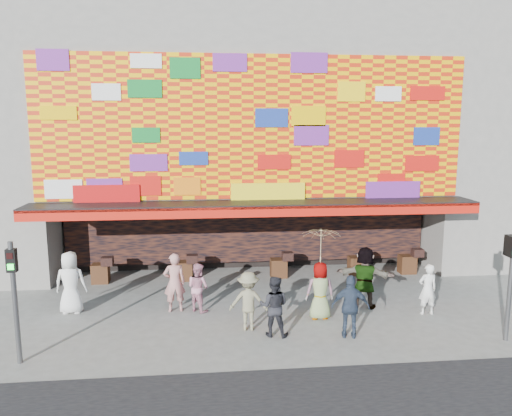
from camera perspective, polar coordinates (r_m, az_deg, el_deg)
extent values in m
plane|color=slate|center=(14.51, 1.32, -13.45)|extent=(90.00, 90.00, 0.00)
cube|color=gray|center=(21.33, -1.37, 11.80)|extent=(15.00, 8.00, 7.00)
cube|color=black|center=(22.70, -1.53, -1.01)|extent=(15.00, 6.00, 3.00)
cube|color=gray|center=(19.54, -22.47, -3.50)|extent=(0.40, 2.00, 3.00)
cube|color=gray|center=(20.77, 19.92, -2.59)|extent=(0.40, 2.00, 3.00)
cube|color=black|center=(16.94, -0.09, 0.50)|extent=(15.20, 1.60, 0.12)
cube|color=red|center=(16.20, 0.19, -0.46)|extent=(15.20, 0.04, 0.35)
cube|color=#FFB300|center=(17.29, -0.28, 9.17)|extent=(14.80, 0.08, 4.90)
cube|color=black|center=(19.61, -0.82, -2.56)|extent=(14.00, 0.25, 2.50)
cylinder|color=#59595B|center=(13.25, -25.81, -9.79)|extent=(0.12, 0.12, 3.00)
cube|color=black|center=(12.96, -26.15, -5.40)|extent=(0.22, 0.18, 0.55)
cube|color=black|center=(12.84, -26.34, -4.94)|extent=(0.14, 0.02, 0.14)
cube|color=#19E533|center=(12.91, -26.25, -6.06)|extent=(0.14, 0.02, 0.14)
cylinder|color=#59595B|center=(14.76, 27.05, -7.94)|extent=(0.12, 0.12, 3.00)
imported|color=white|center=(16.21, -20.43, -7.99)|extent=(0.95, 0.64, 1.91)
imported|color=tan|center=(15.55, -9.30, -8.39)|extent=(0.72, 0.52, 1.82)
imported|color=#222228|center=(13.70, 2.05, -11.14)|extent=(0.95, 0.83, 1.66)
imported|color=gray|center=(14.08, -0.87, -10.58)|extent=(1.13, 0.73, 1.66)
imported|color=#2C394E|center=(13.80, 10.75, -11.02)|extent=(1.08, 0.64, 1.73)
imported|color=gray|center=(16.01, 12.32, -7.74)|extent=(1.88, 1.24, 1.94)
imported|color=gray|center=(14.93, 7.33, -9.36)|extent=(0.83, 0.54, 1.70)
imported|color=white|center=(16.01, 19.02, -8.77)|extent=(0.58, 0.39, 1.56)
imported|color=#C98299|center=(15.54, -6.63, -8.97)|extent=(0.92, 0.91, 1.50)
imported|color=#FFD9A0|center=(14.54, 7.45, -4.29)|extent=(1.14, 1.16, 1.02)
cylinder|color=#4C3326|center=(14.80, 7.36, -7.90)|extent=(0.02, 0.02, 1.00)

